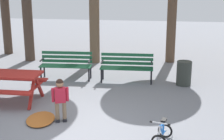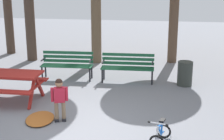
% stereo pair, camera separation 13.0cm
% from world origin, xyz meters
% --- Properties ---
extents(ground, '(36.00, 36.00, 0.00)m').
position_xyz_m(ground, '(0.00, 0.00, 0.00)').
color(ground, slate).
extents(picnic_table, '(1.80, 1.35, 0.79)m').
position_xyz_m(picnic_table, '(-2.05, 1.44, 0.59)').
color(picnic_table, maroon).
rests_on(picnic_table, ground).
extents(park_bench_far_left, '(1.62, 0.53, 0.85)m').
position_xyz_m(park_bench_far_left, '(-1.06, 3.61, 0.51)').
color(park_bench_far_left, '#195133').
rests_on(park_bench_far_left, ground).
extents(park_bench_left, '(1.61, 0.51, 0.85)m').
position_xyz_m(park_bench_left, '(0.84, 3.60, 0.51)').
color(park_bench_left, '#195133').
rests_on(park_bench_left, ground).
extents(child_standing, '(0.36, 0.23, 0.99)m').
position_xyz_m(child_standing, '(-0.31, 0.41, 0.58)').
color(child_standing, '#7F664C').
rests_on(child_standing, ground).
extents(kids_bicycle, '(0.47, 0.62, 0.54)m').
position_xyz_m(kids_bicycle, '(1.92, -0.32, 0.20)').
color(kids_bicycle, black).
rests_on(kids_bicycle, ground).
extents(leaf_pile, '(0.77, 0.99, 0.07)m').
position_xyz_m(leaf_pile, '(-0.78, 0.39, 0.04)').
color(leaf_pile, '#9E5623').
rests_on(leaf_pile, ground).
extents(trash_bin, '(0.44, 0.44, 0.72)m').
position_xyz_m(trash_bin, '(2.56, 3.47, 0.36)').
color(trash_bin, '#2D332D').
rests_on(trash_bin, ground).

